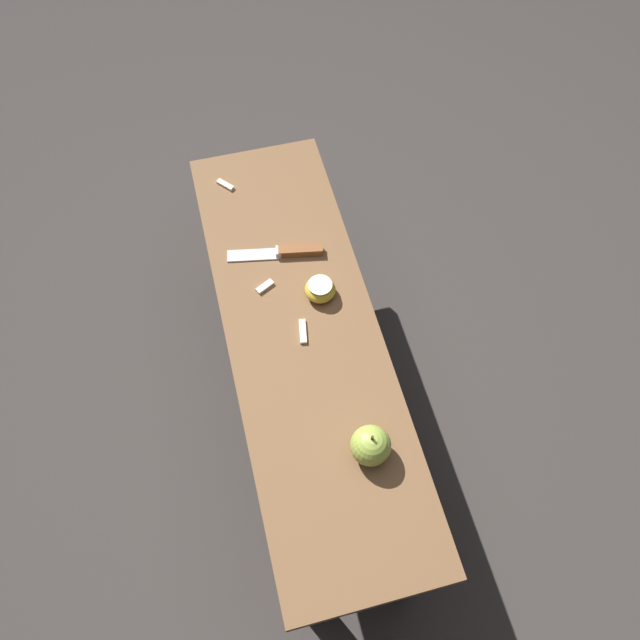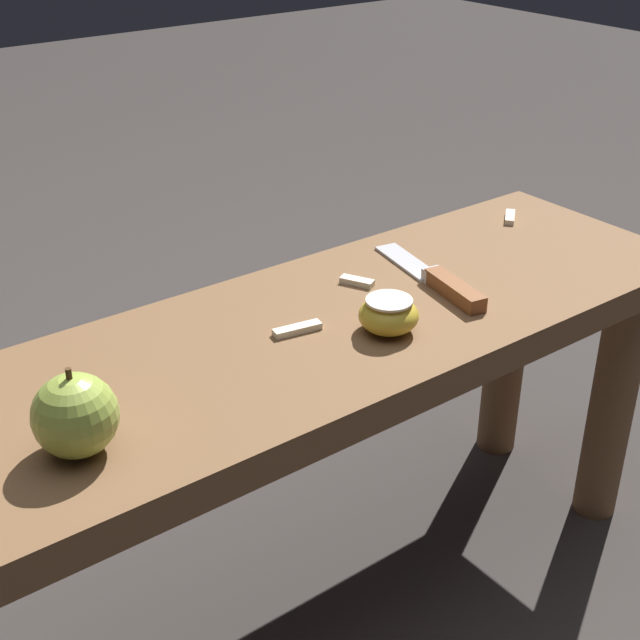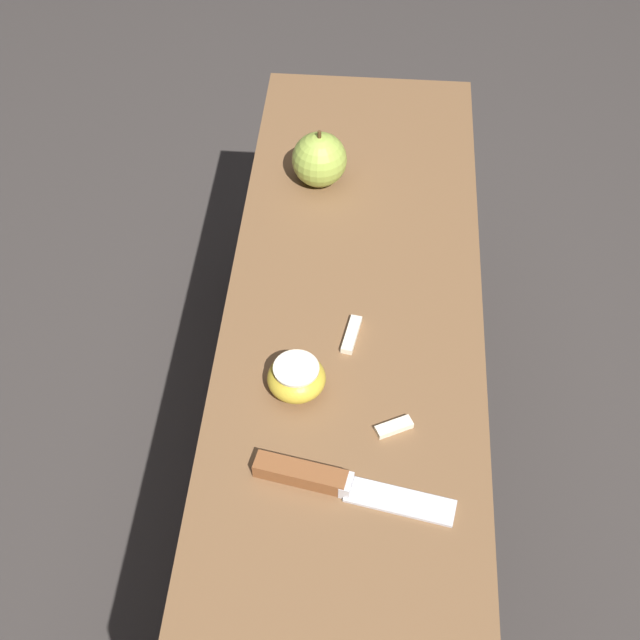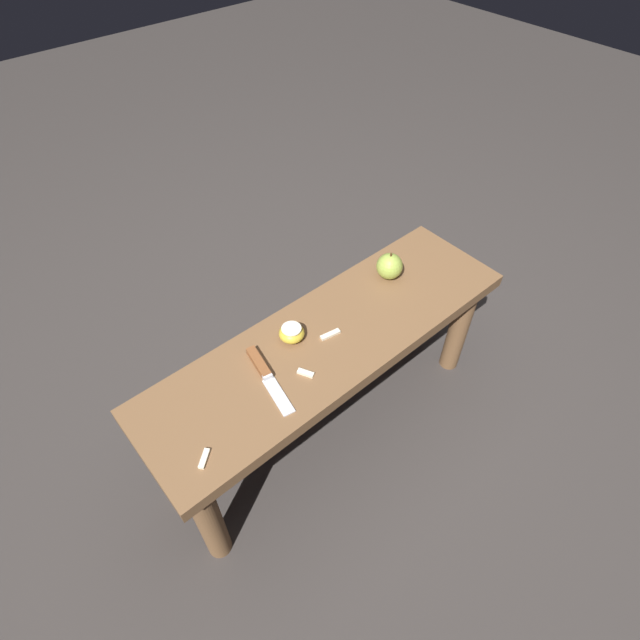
% 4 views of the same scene
% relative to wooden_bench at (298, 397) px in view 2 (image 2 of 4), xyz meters
% --- Properties ---
extents(ground_plane, '(8.00, 8.00, 0.00)m').
position_rel_wooden_bench_xyz_m(ground_plane, '(0.00, 0.00, -0.35)').
color(ground_plane, '#383330').
extents(wooden_bench, '(1.12, 0.33, 0.44)m').
position_rel_wooden_bench_xyz_m(wooden_bench, '(0.00, 0.00, 0.00)').
color(wooden_bench, brown).
rests_on(wooden_bench, ground_plane).
extents(knife, '(0.07, 0.22, 0.02)m').
position_rel_wooden_bench_xyz_m(knife, '(-0.21, 0.02, 0.10)').
color(knife, silver).
rests_on(knife, wooden_bench).
extents(apple_whole, '(0.08, 0.08, 0.09)m').
position_rel_wooden_bench_xyz_m(apple_whole, '(0.29, 0.06, 0.13)').
color(apple_whole, '#9EB747').
rests_on(apple_whole, wooden_bench).
extents(apple_cut, '(0.07, 0.07, 0.04)m').
position_rel_wooden_bench_xyz_m(apple_cut, '(-0.09, 0.06, 0.11)').
color(apple_cut, gold).
rests_on(apple_cut, wooden_bench).
extents(apple_slice_near_knife, '(0.06, 0.02, 0.01)m').
position_rel_wooden_bench_xyz_m(apple_slice_near_knife, '(0.00, -0.00, 0.09)').
color(apple_slice_near_knife, silver).
rests_on(apple_slice_near_knife, wooden_bench).
extents(apple_slice_center, '(0.03, 0.05, 0.01)m').
position_rel_wooden_bench_xyz_m(apple_slice_center, '(-0.13, -0.06, 0.09)').
color(apple_slice_center, silver).
rests_on(apple_slice_center, wooden_bench).
extents(apple_slice_near_bowl, '(0.04, 0.04, 0.01)m').
position_rel_wooden_bench_xyz_m(apple_slice_near_bowl, '(-0.45, -0.09, 0.09)').
color(apple_slice_near_bowl, silver).
rests_on(apple_slice_near_bowl, wooden_bench).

